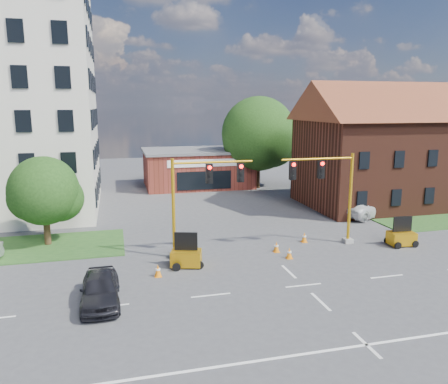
% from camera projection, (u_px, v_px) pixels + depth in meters
% --- Properties ---
extents(ground, '(120.00, 120.00, 0.00)m').
position_uv_depth(ground, '(303.00, 285.00, 22.99)').
color(ground, '#474749').
rests_on(ground, ground).
extents(lane_markings, '(60.00, 36.00, 0.01)m').
position_uv_depth(lane_markings, '(331.00, 311.00, 20.13)').
color(lane_markings, white).
rests_on(lane_markings, ground).
extents(brick_shop, '(12.40, 8.40, 4.30)m').
position_uv_depth(brick_shop, '(197.00, 168.00, 51.08)').
color(brick_shop, maroon).
rests_on(brick_shop, ground).
extents(townhouse_row, '(21.00, 11.00, 11.50)m').
position_uv_depth(townhouse_row, '(411.00, 142.00, 41.36)').
color(townhouse_row, '#4C2317').
rests_on(townhouse_row, ground).
extents(tree_large, '(8.76, 8.34, 10.36)m').
position_uv_depth(tree_large, '(262.00, 136.00, 49.24)').
color(tree_large, '#382714').
rests_on(tree_large, ground).
extents(tree_nw_front, '(4.82, 4.59, 6.06)m').
position_uv_depth(tree_nw_front, '(48.00, 193.00, 29.05)').
color(tree_nw_front, '#382714').
rests_on(tree_nw_front, ground).
extents(signal_mast_west, '(5.30, 0.60, 6.20)m').
position_uv_depth(signal_mast_west, '(200.00, 195.00, 26.88)').
color(signal_mast_west, gray).
rests_on(signal_mast_west, ground).
extents(signal_mast_east, '(5.30, 0.60, 6.20)m').
position_uv_depth(signal_mast_east, '(329.00, 188.00, 28.97)').
color(signal_mast_east, gray).
rests_on(signal_mast_east, ground).
extents(trailer_west, '(2.00, 1.60, 1.98)m').
position_uv_depth(trailer_west, '(186.00, 256.00, 25.59)').
color(trailer_west, orange).
rests_on(trailer_west, ground).
extents(trailer_east, '(1.77, 1.25, 1.93)m').
position_uv_depth(trailer_east, '(401.00, 237.00, 29.43)').
color(trailer_east, orange).
rests_on(trailer_east, ground).
extents(cone_a, '(0.40, 0.40, 0.70)m').
position_uv_depth(cone_a, '(158.00, 271.00, 24.11)').
color(cone_a, orange).
rests_on(cone_a, ground).
extents(cone_b, '(0.40, 0.40, 0.70)m').
position_uv_depth(cone_b, '(276.00, 247.00, 28.16)').
color(cone_b, orange).
rests_on(cone_b, ground).
extents(cone_c, '(0.40, 0.40, 0.70)m').
position_uv_depth(cone_c, '(289.00, 253.00, 26.98)').
color(cone_c, orange).
rests_on(cone_c, ground).
extents(cone_d, '(0.40, 0.40, 0.70)m').
position_uv_depth(cone_d, '(304.00, 237.00, 30.20)').
color(cone_d, orange).
rests_on(cone_d, ground).
extents(pickup_white, '(6.54, 4.97, 1.65)m').
position_uv_depth(pickup_white, '(366.00, 206.00, 37.32)').
color(pickup_white, white).
rests_on(pickup_white, ground).
extents(sedan_dark, '(1.83, 4.47, 1.52)m').
position_uv_depth(sedan_dark, '(100.00, 289.00, 20.76)').
color(sedan_dark, black).
rests_on(sedan_dark, ground).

